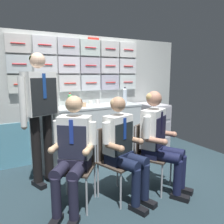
# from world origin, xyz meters

# --- Properties ---
(ground) EXTENTS (4.80, 4.80, 0.04)m
(ground) POSITION_xyz_m (0.00, 0.00, -0.02)
(ground) COLOR #213239
(galley_bulkhead) EXTENTS (4.20, 0.14, 2.15)m
(galley_bulkhead) POSITION_xyz_m (0.00, 1.37, 1.13)
(galley_bulkhead) COLOR #B4B9B5
(galley_bulkhead) RESTS_ON ground
(galley_counter) EXTENTS (1.88, 0.53, 0.95)m
(galley_counter) POSITION_xyz_m (0.05, 1.09, 0.48)
(galley_counter) COLOR silver
(galley_counter) RESTS_ON ground
(service_trolley) EXTENTS (0.40, 0.65, 0.92)m
(service_trolley) POSITION_xyz_m (1.34, 0.99, 0.49)
(service_trolley) COLOR black
(service_trolley) RESTS_ON ground
(folding_chair_left) EXTENTS (0.56, 0.56, 0.85)m
(folding_chair_left) POSITION_xyz_m (-0.54, -0.02, 0.53)
(folding_chair_left) COLOR #A8AAAF
(folding_chair_left) RESTS_ON ground
(crew_member_left) EXTENTS (0.62, 0.66, 1.26)m
(crew_member_left) POSITION_xyz_m (-0.63, -0.15, 0.70)
(crew_member_left) COLOR black
(crew_member_left) RESTS_ON ground
(folding_chair_right) EXTENTS (0.51, 0.51, 0.85)m
(folding_chair_right) POSITION_xyz_m (-0.11, -0.10, 0.53)
(folding_chair_right) COLOR #A8AAAF
(folding_chair_right) RESTS_ON ground
(crew_member_right) EXTENTS (0.51, 0.65, 1.23)m
(crew_member_right) POSITION_xyz_m (-0.06, -0.25, 0.68)
(crew_member_right) COLOR black
(crew_member_right) RESTS_ON ground
(folding_chair_near_trolley) EXTENTS (0.55, 0.55, 0.85)m
(folding_chair_near_trolley) POSITION_xyz_m (0.38, -0.13, 0.53)
(folding_chair_near_trolley) COLOR #A8AAAF
(folding_chair_near_trolley) RESTS_ON ground
(crew_member_near_trolley) EXTENTS (0.60, 0.69, 1.28)m
(crew_member_near_trolley) POSITION_xyz_m (0.46, -0.27, 0.71)
(crew_member_near_trolley) COLOR black
(crew_member_near_trolley) RESTS_ON ground
(crew_member_standing) EXTENTS (0.52, 0.37, 1.75)m
(crew_member_standing) POSITION_xyz_m (-0.82, 0.59, 1.06)
(crew_member_standing) COLOR black
(crew_member_standing) RESTS_ON ground
(water_bottle_tall) EXTENTS (0.08, 0.08, 0.31)m
(water_bottle_tall) POSITION_xyz_m (0.71, 0.97, 1.10)
(water_bottle_tall) COLOR silver
(water_bottle_tall) RESTS_ON galley_counter
(water_bottle_blue_cap) EXTENTS (0.07, 0.07, 0.23)m
(water_bottle_blue_cap) POSITION_xyz_m (-0.23, 1.18, 1.06)
(water_bottle_blue_cap) COLOR #45984F
(water_bottle_blue_cap) RESTS_ON galley_counter
(sparkling_bottle_green) EXTENTS (0.06, 0.06, 0.24)m
(sparkling_bottle_green) POSITION_xyz_m (-0.64, 1.24, 1.06)
(sparkling_bottle_green) COLOR silver
(sparkling_bottle_green) RESTS_ON galley_counter
(coffee_cup_spare) EXTENTS (0.07, 0.07, 0.08)m
(coffee_cup_spare) POSITION_xyz_m (0.11, 1.11, 1.00)
(coffee_cup_spare) COLOR white
(coffee_cup_spare) RESTS_ON galley_counter
(coffee_cup_white) EXTENTS (0.07, 0.07, 0.07)m
(coffee_cup_white) POSITION_xyz_m (-0.03, 1.06, 0.99)
(coffee_cup_white) COLOR tan
(coffee_cup_white) RESTS_ON galley_counter
(paper_cup_blue) EXTENTS (0.07, 0.07, 0.08)m
(paper_cup_blue) POSITION_xyz_m (0.29, 1.20, 1.00)
(paper_cup_blue) COLOR silver
(paper_cup_blue) RESTS_ON galley_counter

